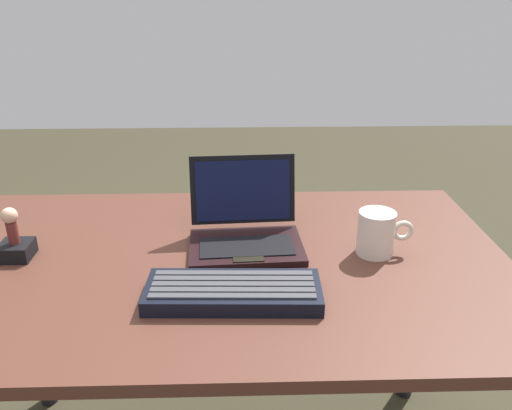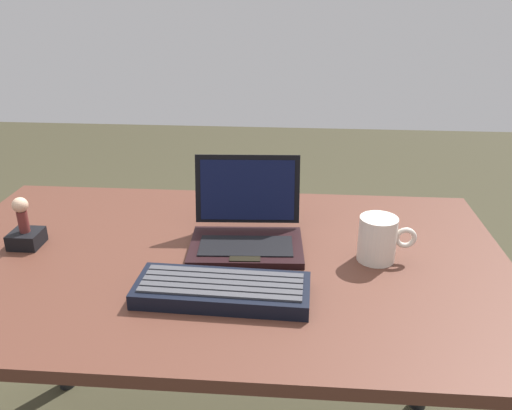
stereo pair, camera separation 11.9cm
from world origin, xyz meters
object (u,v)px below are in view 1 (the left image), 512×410
Objects in this scene: external_keyboard at (233,291)px; figurine at (11,222)px; laptop_front at (245,229)px; coffee_mug at (377,233)px; figurine_stand at (16,250)px.

external_keyboard is 0.54m from figurine.
laptop_front is at bearing 83.58° from external_keyboard.
external_keyboard is at bearing -151.13° from coffee_mug.
laptop_front reaches higher than coffee_mug.
figurine is at bearing 176.42° from figurine_stand.
figurine_stand is 0.83m from coffee_mug.
figurine is at bearing -174.48° from laptop_front.
figurine is (-0.53, -0.05, 0.05)m from laptop_front.
coffee_mug is (0.30, -0.05, 0.01)m from laptop_front.
laptop_front is 0.31m from coffee_mug.
figurine_stand is 0.81× the size of figurine.
figurine_stand is 0.55× the size of coffee_mug.
laptop_front is 3.88× the size of figurine_stand.
laptop_front is 0.53m from figurine.
coffee_mug is (0.33, 0.18, 0.04)m from external_keyboard.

